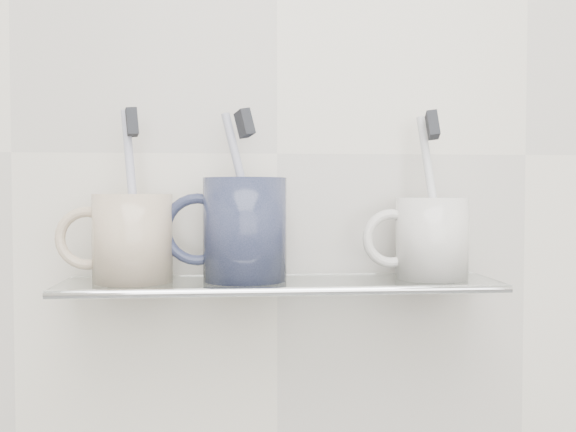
{
  "coord_description": "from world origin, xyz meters",
  "views": [
    {
      "loc": [
        -0.05,
        0.3,
        1.2
      ],
      "look_at": [
        0.01,
        1.04,
        1.17
      ],
      "focal_mm": 40.0,
      "sensor_mm": 36.0,
      "label": 1
    }
  ],
  "objects": [
    {
      "name": "wall_back",
      "position": [
        0.0,
        1.1,
        1.25
      ],
      "size": [
        2.5,
        0.0,
        2.5
      ],
      "primitive_type": "plane",
      "rotation": [
        1.57,
        0.0,
        0.0
      ],
      "color": "beige",
      "rests_on": "ground"
    },
    {
      "name": "shelf_glass",
      "position": [
        0.0,
        1.04,
        1.1
      ],
      "size": [
        0.5,
        0.12,
        0.01
      ],
      "primitive_type": "cube",
      "color": "silver",
      "rests_on": "wall_back"
    },
    {
      "name": "shelf_rail",
      "position": [
        0.0,
        0.98,
        1.1
      ],
      "size": [
        0.5,
        0.01,
        0.01
      ],
      "primitive_type": "cylinder",
      "rotation": [
        0.0,
        1.57,
        0.0
      ],
      "color": "silver",
      "rests_on": "shelf_glass"
    },
    {
      "name": "bracket_left",
      "position": [
        -0.21,
        1.09,
        1.09
      ],
      "size": [
        0.02,
        0.03,
        0.02
      ],
      "primitive_type": "cylinder",
      "rotation": [
        1.57,
        0.0,
        0.0
      ],
      "color": "silver",
      "rests_on": "wall_back"
    },
    {
      "name": "bracket_right",
      "position": [
        0.21,
        1.09,
        1.09
      ],
      "size": [
        0.02,
        0.03,
        0.02
      ],
      "primitive_type": "cylinder",
      "rotation": [
        1.57,
        0.0,
        0.0
      ],
      "color": "silver",
      "rests_on": "wall_back"
    },
    {
      "name": "mug_left",
      "position": [
        -0.17,
        1.04,
        1.15
      ],
      "size": [
        0.11,
        0.11,
        0.1
      ],
      "primitive_type": "cylinder",
      "rotation": [
        0.0,
        0.0,
        -0.35
      ],
      "color": "beige",
      "rests_on": "shelf_glass"
    },
    {
      "name": "mug_left_handle",
      "position": [
        -0.22,
        1.04,
        1.15
      ],
      "size": [
        0.07,
        0.01,
        0.07
      ],
      "primitive_type": "torus",
      "rotation": [
        1.57,
        0.0,
        0.0
      ],
      "color": "beige",
      "rests_on": "mug_left"
    },
    {
      "name": "toothbrush_left",
      "position": [
        -0.17,
        1.04,
        1.2
      ],
      "size": [
        0.03,
        0.03,
        0.19
      ],
      "primitive_type": "cylinder",
      "rotation": [
        -0.11,
        -0.07,
        0.24
      ],
      "color": "#A1A2C8",
      "rests_on": "mug_left"
    },
    {
      "name": "bristles_left",
      "position": [
        -0.17,
        1.04,
        1.28
      ],
      "size": [
        0.02,
        0.03,
        0.03
      ],
      "primitive_type": "cube",
      "rotation": [
        -0.11,
        -0.07,
        0.24
      ],
      "color": "#212328",
      "rests_on": "toothbrush_left"
    },
    {
      "name": "mug_center",
      "position": [
        -0.04,
        1.04,
        1.16
      ],
      "size": [
        0.1,
        0.1,
        0.12
      ],
      "primitive_type": "cylinder",
      "rotation": [
        0.0,
        0.0,
        0.0
      ],
      "color": "#192036",
      "rests_on": "shelf_glass"
    },
    {
      "name": "mug_center_handle",
      "position": [
        -0.1,
        1.04,
        1.16
      ],
      "size": [
        0.08,
        0.01,
        0.08
      ],
      "primitive_type": "torus",
      "rotation": [
        1.57,
        0.0,
        0.0
      ],
      "color": "#192036",
      "rests_on": "mug_center"
    },
    {
      "name": "toothbrush_center",
      "position": [
        -0.04,
        1.04,
        1.2
      ],
      "size": [
        0.06,
        0.03,
        0.19
      ],
      "primitive_type": "cylinder",
      "rotation": [
        -0.18,
        -0.18,
        0.41
      ],
      "color": "#9495B6",
      "rests_on": "mug_center"
    },
    {
      "name": "bristles_center",
      "position": [
        -0.04,
        1.04,
        1.28
      ],
      "size": [
        0.03,
        0.03,
        0.04
      ],
      "primitive_type": "cube",
      "rotation": [
        -0.18,
        -0.18,
        0.41
      ],
      "color": "#212328",
      "rests_on": "toothbrush_center"
    },
    {
      "name": "mug_right",
      "position": [
        0.18,
        1.04,
        1.15
      ],
      "size": [
        0.09,
        0.09,
        0.1
      ],
      "primitive_type": "cylinder",
      "rotation": [
        0.0,
        0.0,
        0.03
      ],
      "color": "silver",
      "rests_on": "shelf_glass"
    },
    {
      "name": "mug_right_handle",
      "position": [
        0.13,
        1.04,
        1.15
      ],
      "size": [
        0.07,
        0.01,
        0.07
      ],
      "primitive_type": "torus",
      "rotation": [
        1.57,
        0.0,
        0.0
      ],
      "color": "silver",
      "rests_on": "mug_right"
    },
    {
      "name": "toothbrush_right",
      "position": [
        0.18,
        1.04,
        1.2
      ],
      "size": [
        0.03,
        0.06,
        0.19
      ],
      "primitive_type": "cylinder",
      "rotation": [
        -0.24,
        -0.12,
        -0.16
      ],
      "color": "silver",
      "rests_on": "mug_right"
    },
    {
      "name": "bristles_right",
      "position": [
        0.18,
        1.04,
        1.28
      ],
      "size": [
        0.02,
        0.03,
        0.04
      ],
      "primitive_type": "cube",
      "rotation": [
        -0.24,
        -0.12,
        -0.16
      ],
      "color": "#212328",
      "rests_on": "toothbrush_right"
    },
    {
      "name": "chrome_cap",
      "position": [
        0.2,
        1.04,
        1.11
      ],
      "size": [
        0.03,
        0.03,
        0.01
      ],
      "primitive_type": "cylinder",
      "color": "silver",
      "rests_on": "shelf_glass"
    }
  ]
}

